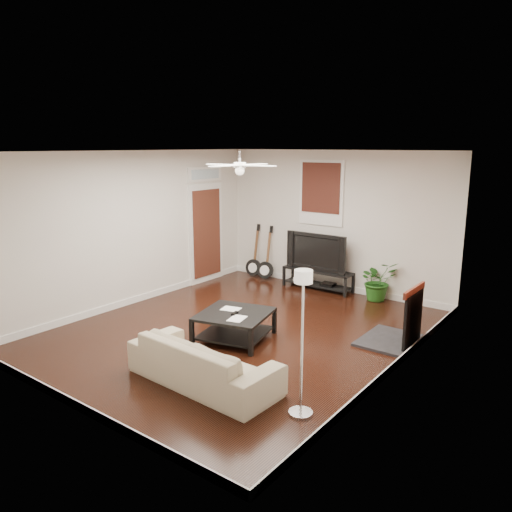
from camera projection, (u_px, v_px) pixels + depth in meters
The scene contains 14 objects.
room at pixel (240, 245), 7.59m from camera, with size 5.01×6.01×2.81m.
brick_accent at pixel (424, 254), 6.91m from camera, with size 0.02×2.20×2.80m, color brown.
fireplace at pixel (400, 314), 7.28m from camera, with size 0.80×1.10×0.92m, color black.
window_back at pixel (321, 193), 9.96m from camera, with size 1.00×0.06×1.30m, color #38120F.
door_left at pixel (206, 224), 10.55m from camera, with size 0.08×1.00×2.50m, color white.
tv_stand at pixel (318, 279), 10.14m from camera, with size 1.47×0.39×0.41m, color black.
tv at pixel (319, 251), 10.03m from camera, with size 1.32×0.17×0.76m, color black.
coffee_table at pixel (234, 326), 7.52m from camera, with size 1.00×1.00×0.42m, color black.
sofa at pixel (203, 361), 6.10m from camera, with size 2.01×0.79×0.59m, color tan.
floor_lamp at pixel (302, 344), 5.27m from camera, with size 0.27×0.27×1.64m, color silver, non-canonical shape.
potted_plant at pixel (378, 281), 9.39m from camera, with size 0.69×0.60×0.77m, color #205819.
guitar_left at pixel (253, 251), 10.99m from camera, with size 0.37×0.26×1.20m, color black, non-canonical shape.
guitar_right at pixel (265, 253), 10.76m from camera, with size 0.37×0.26×1.20m, color black, non-canonical shape.
ceiling_fan at pixel (240, 165), 7.33m from camera, with size 1.24×1.24×0.32m, color white, non-canonical shape.
Camera 1 is at (4.67, -5.80, 2.89)m, focal length 34.82 mm.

